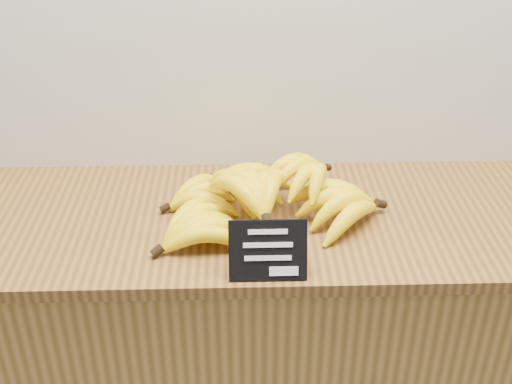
{
  "coord_description": "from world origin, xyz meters",
  "views": [
    {
      "loc": [
        -0.08,
        1.48,
        1.74
      ],
      "look_at": [
        -0.04,
        2.7,
        1.02
      ],
      "focal_mm": 45.0,
      "sensor_mm": 36.0,
      "label": 1
    }
  ],
  "objects": [
    {
      "name": "counter",
      "position": [
        -0.04,
        2.75,
        0.45
      ],
      "size": [
        1.42,
        0.5,
        0.9
      ],
      "primitive_type": "cube",
      "color": "#A87D36",
      "rests_on": "ground"
    },
    {
      "name": "counter_top",
      "position": [
        -0.04,
        2.75,
        0.92
      ],
      "size": [
        1.5,
        0.54,
        0.03
      ],
      "primitive_type": "cube",
      "color": "brown",
      "rests_on": "counter"
    },
    {
      "name": "chalkboard_sign",
      "position": [
        -0.03,
        2.52,
        0.99
      ],
      "size": [
        0.16,
        0.05,
        0.12
      ],
      "primitive_type": "cube",
      "rotation": [
        -0.35,
        0.0,
        0.0
      ],
      "color": "black",
      "rests_on": "counter_top"
    },
    {
      "name": "banana_pile",
      "position": [
        -0.04,
        2.75,
        0.98
      ],
      "size": [
        0.53,
        0.38,
        0.13
      ],
      "color": "#FFE30A",
      "rests_on": "counter_top"
    }
  ]
}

